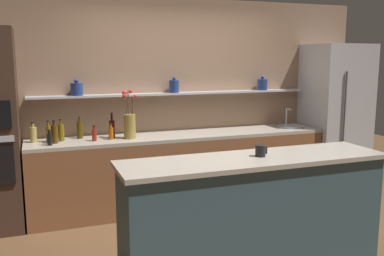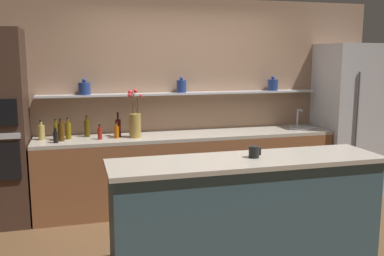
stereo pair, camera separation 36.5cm
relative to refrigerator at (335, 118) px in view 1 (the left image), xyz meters
The scene contains 18 objects.
ground_plane 2.71m from the refrigerator, 151.47° to the right, with size 12.00×12.00×0.00m, color brown.
back_wall_unit 2.26m from the refrigerator, 169.79° to the left, with size 5.20×0.28×2.60m.
back_counter_unit 2.33m from the refrigerator, behind, with size 3.69×0.62×0.92m.
island_counter 2.86m from the refrigerator, 141.74° to the right, with size 2.36×0.61×1.02m.
refrigerator is the anchor object (origin of this frame).
flower_vase 2.93m from the refrigerator, behind, with size 0.17×0.16×0.58m.
sink_fixture 0.69m from the refrigerator, behind, with size 0.33×0.33×0.25m.
bottle_spirit_0 3.99m from the refrigerator, behind, with size 0.08×0.08×0.23m.
bottle_wine_1 3.12m from the refrigerator, behind, with size 0.07×0.07×0.30m.
bottle_sauce_2 3.78m from the refrigerator, behind, with size 0.05×0.05×0.17m.
bottle_oil_3 3.69m from the refrigerator, behind, with size 0.07×0.07×0.25m.
bottle_oil_4 3.83m from the refrigerator, behind, with size 0.05×0.05×0.24m.
bottle_sauce_5 3.14m from the refrigerator, behind, with size 0.06×0.06×0.19m.
bottle_sauce_6 3.34m from the refrigerator, behind, with size 0.05×0.05×0.18m.
bottle_oil_7 3.48m from the refrigerator, behind, with size 0.07×0.07×0.26m.
bottle_sauce_8 3.82m from the refrigerator, behind, with size 0.05×0.05×0.17m.
bottle_spirit_9 3.77m from the refrigerator, behind, with size 0.07×0.07×0.26m.
coffee_mug 2.75m from the refrigerator, 141.13° to the right, with size 0.11×0.09×0.10m.
Camera 1 is at (-1.73, -3.70, 1.87)m, focal length 40.00 mm.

